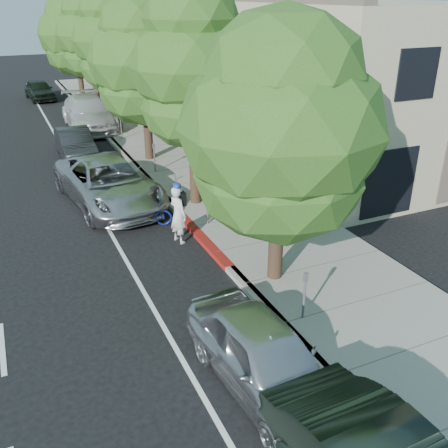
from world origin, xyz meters
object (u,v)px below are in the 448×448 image
street_tree_4 (91,36)px  dark_suv_far (39,90)px  street_tree_5 (75,35)px  pedestrian (248,159)px  near_car_a (264,357)px  cyclist (178,215)px  street_tree_3 (112,42)px  bicycle (147,214)px  dark_sedan (75,144)px  white_pickup (88,113)px  street_tree_0 (281,131)px  silver_suv (109,183)px  street_tree_2 (143,62)px  street_tree_1 (192,69)px

street_tree_4 → dark_suv_far: street_tree_4 is taller
street_tree_5 → pedestrian: bearing=-82.9°
street_tree_5 → street_tree_4: bearing=-90.0°
near_car_a → cyclist: bearing=80.1°
street_tree_3 → bicycle: size_ratio=4.66×
dark_sedan → white_pickup: white_pickup is taller
bicycle → pedestrian: pedestrian is taller
street_tree_0 → dark_suv_far: size_ratio=1.70×
bicycle → silver_suv: silver_suv is taller
white_pickup → near_car_a: 23.10m
pedestrian → street_tree_4: bearing=-113.8°
street_tree_2 → street_tree_5: (-0.00, 18.00, -0.07)m
near_car_a → white_pickup: bearing=83.4°
street_tree_1 → silver_suv: (-2.91, 1.50, -4.13)m
street_tree_3 → near_car_a: street_tree_3 is taller
white_pickup → street_tree_2: bearing=-78.2°
street_tree_0 → near_car_a: size_ratio=1.65×
silver_suv → white_pickup: 12.18m
street_tree_5 → bicycle: bearing=-95.0°
street_tree_2 → street_tree_5: size_ratio=0.99×
street_tree_5 → dark_sedan: size_ratio=1.77×
silver_suv → street_tree_1: bearing=-34.0°
street_tree_3 → dark_sedan: (-3.10, -4.08, -4.24)m
street_tree_0 → street_tree_5: (-0.00, 30.00, 0.22)m
street_tree_0 → street_tree_1: 6.04m
cyclist → street_tree_1: bearing=-48.9°
street_tree_2 → dark_sedan: bearing=148.2°
street_tree_0 → street_tree_2: size_ratio=0.96×
street_tree_2 → near_car_a: street_tree_2 is taller
street_tree_5 → white_pickup: 11.10m
street_tree_2 → white_pickup: 8.54m
street_tree_2 → dark_suv_far: size_ratio=1.77×
street_tree_2 → white_pickup: bearing=100.5°
street_tree_2 → cyclist: street_tree_2 is taller
street_tree_0 → dark_sedan: (-3.10, 13.92, -3.57)m
street_tree_2 → street_tree_4: (0.00, 12.00, 0.25)m
street_tree_5 → near_car_a: 33.79m
street_tree_5 → cyclist: 26.88m
silver_suv → near_car_a: 11.02m
street_tree_0 → pedestrian: bearing=68.6°
street_tree_3 → street_tree_0: bearing=-90.0°
street_tree_1 → pedestrian: bearing=23.2°
dark_sedan → pedestrian: pedestrian is taller
street_tree_5 → dark_suv_far: size_ratio=1.79×
street_tree_1 → pedestrian: size_ratio=4.15×
dark_sedan → pedestrian: (5.92, -6.71, 0.39)m
bicycle → pedestrian: bearing=-46.4°
cyclist → dark_sedan: size_ratio=0.44×
street_tree_4 → bicycle: street_tree_4 is taller
cyclist → bicycle: (-0.58, 1.60, -0.51)m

